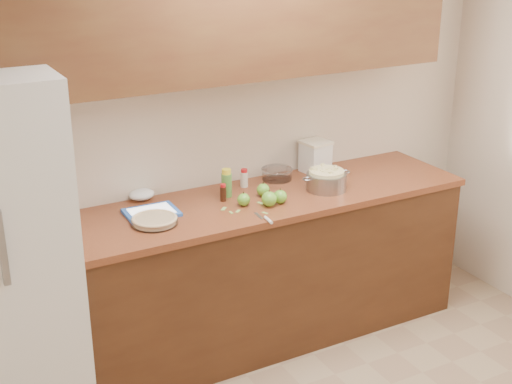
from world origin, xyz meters
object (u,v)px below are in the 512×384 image
colander (326,180)px  tablet (151,212)px  flour_canister (315,156)px  pie (155,220)px

colander → tablet: 1.06m
tablet → flour_canister: bearing=9.5°
colander → tablet: bearing=172.5°
colander → flour_canister: size_ratio=1.60×
colander → flour_canister: bearing=68.7°
flour_canister → tablet: flour_canister is taller
colander → flour_canister: flour_canister is taller
colander → flour_canister: (0.12, 0.30, 0.04)m
flour_canister → pie: bearing=-165.9°
tablet → colander: bearing=-6.0°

